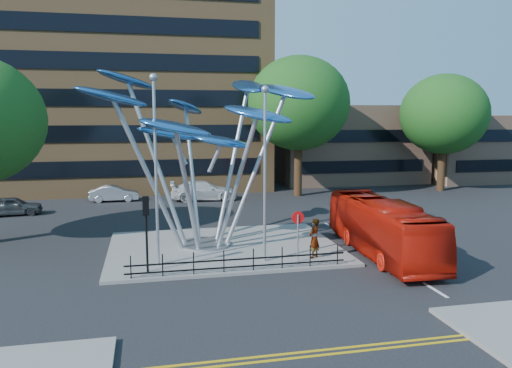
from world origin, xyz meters
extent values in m
plane|color=black|center=(0.00, 0.00, 0.00)|extent=(120.00, 120.00, 0.00)
cube|color=slate|center=(-1.00, 6.00, 0.07)|extent=(12.00, 9.00, 0.15)
cube|color=gold|center=(0.00, -6.00, 0.01)|extent=(40.00, 0.12, 0.01)
cube|color=gold|center=(0.00, -6.30, 0.01)|extent=(40.00, 0.12, 0.01)
cube|color=olive|center=(-6.00, 32.00, 15.00)|extent=(25.00, 15.00, 30.00)
cube|color=tan|center=(16.00, 30.00, 4.00)|extent=(15.00, 8.00, 8.00)
cube|color=tan|center=(30.00, 28.00, 3.50)|extent=(12.00, 8.00, 7.00)
cylinder|color=black|center=(8.00, 22.00, 2.86)|extent=(0.70, 0.70, 5.72)
ellipsoid|color=#164D16|center=(8.00, 22.00, 8.06)|extent=(8.80, 8.80, 8.10)
cylinder|color=black|center=(22.00, 22.00, 2.53)|extent=(0.70, 0.70, 5.06)
ellipsoid|color=#164D16|center=(22.00, 22.00, 7.13)|extent=(8.00, 8.00, 7.36)
cylinder|color=#9EA0A5|center=(-2.00, 6.50, 0.21)|extent=(2.80, 2.80, 0.12)
cylinder|color=#9EA0A5|center=(-3.20, 5.90, 4.05)|extent=(0.24, 0.24, 7.80)
ellipsoid|color=#2865AF|center=(-6.40, 4.90, 7.95)|extent=(3.92, 2.95, 1.39)
cylinder|color=#9EA0A5|center=(-2.40, 5.50, 3.35)|extent=(0.24, 0.24, 6.40)
ellipsoid|color=#2865AF|center=(-3.60, 3.30, 6.55)|extent=(3.47, 1.78, 1.31)
cylinder|color=#9EA0A5|center=(-1.40, 5.70, 3.65)|extent=(0.24, 0.24, 7.00)
ellipsoid|color=#2865AF|center=(0.40, 4.10, 7.15)|extent=(3.81, 3.11, 1.36)
cylinder|color=#9EA0A5|center=(-0.80, 6.50, 4.25)|extent=(0.24, 0.24, 8.20)
ellipsoid|color=#2865AF|center=(2.60, 6.90, 8.35)|extent=(3.52, 4.06, 1.44)
cylinder|color=#9EA0A5|center=(-1.20, 7.40, 4.45)|extent=(0.24, 0.24, 8.60)
ellipsoid|color=#2865AF|center=(1.00, 9.40, 8.75)|extent=(2.21, 3.79, 1.39)
cylinder|color=#9EA0A5|center=(-2.20, 7.50, 3.85)|extent=(0.24, 0.24, 7.40)
ellipsoid|color=#2865AF|center=(-2.60, 10.10, 7.55)|extent=(3.02, 3.71, 1.34)
cylinder|color=#9EA0A5|center=(-3.00, 6.90, 4.55)|extent=(0.24, 0.24, 8.80)
ellipsoid|color=#2865AF|center=(-5.80, 8.30, 8.95)|extent=(3.88, 3.60, 1.42)
ellipsoid|color=#2865AF|center=(-3.80, 6.70, 6.15)|extent=(3.40, 1.96, 1.13)
ellipsoid|color=#2865AF|center=(-1.10, 6.10, 5.75)|extent=(3.39, 2.16, 1.11)
cylinder|color=#9EA0A5|center=(-4.50, 3.50, 4.40)|extent=(0.14, 0.14, 8.50)
sphere|color=#9EA0A5|center=(-4.50, 3.50, 8.77)|extent=(0.36, 0.36, 0.36)
cylinder|color=#9EA0A5|center=(0.50, 3.00, 4.15)|extent=(0.14, 0.14, 8.00)
sphere|color=#9EA0A5|center=(0.50, 3.00, 8.27)|extent=(0.36, 0.36, 0.36)
cylinder|color=black|center=(-5.00, 2.50, 1.75)|extent=(0.10, 0.10, 3.20)
cube|color=black|center=(-5.00, 2.50, 3.15)|extent=(0.28, 0.18, 0.85)
sphere|color=#FF0C0C|center=(-5.00, 2.50, 3.43)|extent=(0.18, 0.18, 0.18)
cylinder|color=#9EA0A5|center=(2.00, 2.50, 1.30)|extent=(0.08, 0.08, 2.30)
cylinder|color=red|center=(2.00, 2.53, 2.30)|extent=(0.60, 0.04, 0.60)
cube|color=white|center=(2.00, 2.55, 2.30)|extent=(0.42, 0.03, 0.10)
cylinder|color=black|center=(-5.70, 1.70, 0.65)|extent=(0.05, 0.05, 1.00)
cylinder|color=black|center=(-4.36, 1.70, 0.65)|extent=(0.05, 0.05, 1.00)
cylinder|color=black|center=(-3.01, 1.70, 0.65)|extent=(0.05, 0.05, 1.00)
cylinder|color=black|center=(-1.67, 1.70, 0.65)|extent=(0.05, 0.05, 1.00)
cylinder|color=black|center=(-0.33, 1.70, 0.65)|extent=(0.05, 0.05, 1.00)
cylinder|color=black|center=(1.01, 1.70, 0.65)|extent=(0.05, 0.05, 1.00)
cylinder|color=black|center=(2.36, 1.70, 0.65)|extent=(0.05, 0.05, 1.00)
cylinder|color=black|center=(3.70, 1.70, 0.65)|extent=(0.05, 0.05, 1.00)
cube|color=black|center=(-1.00, 1.70, 0.70)|extent=(10.00, 0.06, 0.06)
cube|color=black|center=(-1.00, 1.70, 0.35)|extent=(10.00, 0.06, 0.06)
imported|color=#B41408|center=(6.73, 3.35, 1.42)|extent=(2.98, 10.29, 2.83)
imported|color=gray|center=(3.00, 3.02, 1.12)|extent=(0.84, 0.82, 1.95)
imported|color=#42464A|center=(-14.35, 18.11, 0.68)|extent=(4.10, 1.97, 1.35)
imported|color=#B6B8BF|center=(-7.62, 22.50, 0.65)|extent=(3.96, 1.40, 1.30)
imported|color=silver|center=(-0.34, 21.50, 0.80)|extent=(5.63, 2.51, 1.60)
camera|label=1|loc=(-4.86, -19.59, 7.16)|focal=35.00mm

